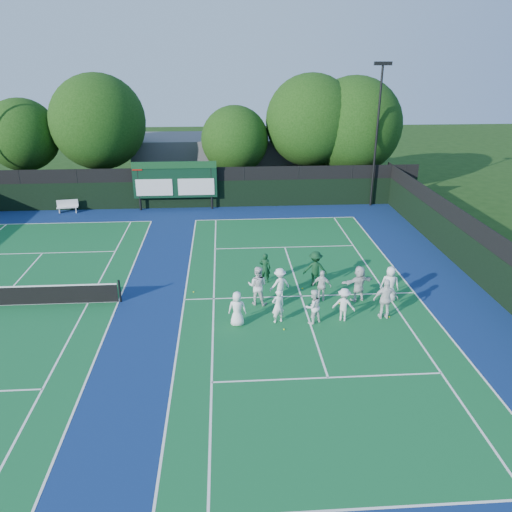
{
  "coord_description": "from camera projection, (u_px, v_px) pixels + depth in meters",
  "views": [
    {
      "loc": [
        -3.53,
        -19.91,
        10.68
      ],
      "look_at": [
        -2.0,
        3.0,
        1.3
      ],
      "focal_mm": 35.0,
      "sensor_mm": 36.0,
      "label": 1
    }
  ],
  "objects": [
    {
      "name": "player_front_2",
      "position": [
        313.0,
        307.0,
        20.99
      ],
      "size": [
        0.92,
        0.84,
        1.54
      ],
      "primitive_type": "imported",
      "rotation": [
        0.0,
        0.0,
        3.57
      ],
      "color": "white",
      "rests_on": "ground"
    },
    {
      "name": "scoreboard",
      "position": [
        175.0,
        180.0,
        35.78
      ],
      "size": [
        6.0,
        0.21,
        3.55
      ],
      "color": "black",
      "rests_on": "ground"
    },
    {
      "name": "divider_fence_right",
      "position": [
        490.0,
        265.0,
        23.61
      ],
      "size": [
        0.08,
        32.0,
        3.0
      ],
      "color": "black",
      "rests_on": "ground"
    },
    {
      "name": "tree_a",
      "position": [
        25.0,
        137.0,
        37.79
      ],
      "size": [
        5.44,
        5.44,
        7.63
      ],
      "color": "black",
      "rests_on": "ground"
    },
    {
      "name": "player_front_3",
      "position": [
        344.0,
        305.0,
        21.21
      ],
      "size": [
        1.1,
        0.86,
        1.49
      ],
      "primitive_type": "imported",
      "rotation": [
        0.0,
        0.0,
        2.77
      ],
      "color": "silver",
      "rests_on": "ground"
    },
    {
      "name": "player_front_0",
      "position": [
        237.0,
        309.0,
        20.81
      ],
      "size": [
        0.78,
        0.54,
        1.54
      ],
      "primitive_type": "imported",
      "rotation": [
        0.0,
        0.0,
        3.07
      ],
      "color": "white",
      "rests_on": "ground"
    },
    {
      "name": "player_back_0",
      "position": [
        257.0,
        286.0,
        22.51
      ],
      "size": [
        1.06,
        0.93,
        1.84
      ],
      "primitive_type": "imported",
      "rotation": [
        0.0,
        0.0,
        2.84
      ],
      "color": "silver",
      "rests_on": "ground"
    },
    {
      "name": "tree_b",
      "position": [
        101.0,
        124.0,
        37.81
      ],
      "size": [
        7.14,
        7.14,
        9.39
      ],
      "color": "black",
      "rests_on": "ground"
    },
    {
      "name": "light_pole_right",
      "position": [
        378.0,
        119.0,
        35.22
      ],
      "size": [
        1.2,
        0.3,
        10.12
      ],
      "color": "black",
      "rests_on": "ground"
    },
    {
      "name": "tree_e",
      "position": [
        355.0,
        128.0,
        39.19
      ],
      "size": [
        7.52,
        7.52,
        9.14
      ],
      "color": "black",
      "rests_on": "ground"
    },
    {
      "name": "tennis_ball_1",
      "position": [
        319.0,
        299.0,
        23.24
      ],
      "size": [
        0.07,
        0.07,
        0.07
      ],
      "primitive_type": "sphere",
      "color": "#DBEB1B",
      "rests_on": "ground"
    },
    {
      "name": "tree_d",
      "position": [
        313.0,
        123.0,
        38.82
      ],
      "size": [
        7.08,
        7.08,
        9.33
      ],
      "color": "black",
      "rests_on": "ground"
    },
    {
      "name": "coach_left",
      "position": [
        265.0,
        268.0,
        24.74
      ],
      "size": [
        0.64,
        0.5,
        1.55
      ],
      "primitive_type": "imported",
      "rotation": [
        0.0,
        0.0,
        2.88
      ],
      "color": "#0F371C",
      "rests_on": "ground"
    },
    {
      "name": "coach_right",
      "position": [
        315.0,
        269.0,
        24.37
      ],
      "size": [
        1.22,
        0.79,
        1.79
      ],
      "primitive_type": "imported",
      "rotation": [
        0.0,
        0.0,
        3.03
      ],
      "color": "#0E361B",
      "rests_on": "ground"
    },
    {
      "name": "tennis_ball_3",
      "position": [
        194.0,
        292.0,
        23.92
      ],
      "size": [
        0.07,
        0.07,
        0.07
      ],
      "primitive_type": "sphere",
      "color": "#DBEB1B",
      "rests_on": "ground"
    },
    {
      "name": "tennis_ball_4",
      "position": [
        302.0,
        288.0,
        24.27
      ],
      "size": [
        0.07,
        0.07,
        0.07
      ],
      "primitive_type": "sphere",
      "color": "#DBEB1B",
      "rests_on": "ground"
    },
    {
      "name": "ground",
      "position": [
        304.0,
        306.0,
        22.64
      ],
      "size": [
        120.0,
        120.0,
        0.0
      ],
      "primitive_type": "plane",
      "color": "#16340E",
      "rests_on": "ground"
    },
    {
      "name": "tree_c",
      "position": [
        237.0,
        141.0,
        38.97
      ],
      "size": [
        5.23,
        5.23,
        7.0
      ],
      "color": "black",
      "rests_on": "ground"
    },
    {
      "name": "tennis_ball_5",
      "position": [
        389.0,
        317.0,
        21.67
      ],
      "size": [
        0.07,
        0.07,
        0.07
      ],
      "primitive_type": "sphere",
      "color": "#DBEB1B",
      "rests_on": "ground"
    },
    {
      "name": "player_front_4",
      "position": [
        386.0,
        299.0,
        21.31
      ],
      "size": [
        1.09,
        0.49,
        1.83
      ],
      "primitive_type": "imported",
      "rotation": [
        0.0,
        0.0,
        3.1
      ],
      "color": "white",
      "rests_on": "ground"
    },
    {
      "name": "player_back_2",
      "position": [
        322.0,
        286.0,
        22.92
      ],
      "size": [
        0.95,
        0.64,
        1.49
      ],
      "primitive_type": "imported",
      "rotation": [
        0.0,
        0.0,
        2.8
      ],
      "color": "silver",
      "rests_on": "ground"
    },
    {
      "name": "court_apron",
      "position": [
        173.0,
        300.0,
        23.2
      ],
      "size": [
        34.0,
        32.0,
        0.01
      ],
      "primitive_type": "cube",
      "color": "navy",
      "rests_on": "ground"
    },
    {
      "name": "tennis_ball_0",
      "position": [
        284.0,
        329.0,
        20.69
      ],
      "size": [
        0.07,
        0.07,
        0.07
      ],
      "primitive_type": "sphere",
      "color": "#DBEB1B",
      "rests_on": "ground"
    },
    {
      "name": "player_back_3",
      "position": [
        359.0,
        283.0,
        22.87
      ],
      "size": [
        1.67,
        0.93,
        1.72
      ],
      "primitive_type": "imported",
      "rotation": [
        0.0,
        0.0,
        3.42
      ],
      "color": "silver",
      "rests_on": "ground"
    },
    {
      "name": "bench",
      "position": [
        68.0,
        206.0,
        35.74
      ],
      "size": [
        1.51,
        0.65,
        0.92
      ],
      "color": "silver",
      "rests_on": "ground"
    },
    {
      "name": "near_court",
      "position": [
        301.0,
        296.0,
        23.56
      ],
      "size": [
        11.05,
        23.85,
        0.01
      ],
      "color": "#135D2C",
      "rests_on": "ground"
    },
    {
      "name": "player_back_1",
      "position": [
        280.0,
        284.0,
        22.99
      ],
      "size": [
        1.15,
        0.91,
        1.56
      ],
      "primitive_type": "imported",
      "rotation": [
        0.0,
        0.0,
        3.53
      ],
      "color": "white",
      "rests_on": "ground"
    },
    {
      "name": "tennis_ball_2",
      "position": [
        339.0,
        304.0,
        22.81
      ],
      "size": [
        0.07,
        0.07,
        0.07
      ],
      "primitive_type": "sphere",
      "color": "#DBEB1B",
      "rests_on": "ground"
    },
    {
      "name": "player_back_4",
      "position": [
        390.0,
        284.0,
        22.84
      ],
      "size": [
        0.94,
        0.72,
        1.7
      ],
      "primitive_type": "imported",
      "rotation": [
        0.0,
        0.0,
        2.9
      ],
      "color": "white",
      "rests_on": "ground"
    },
    {
      "name": "back_fence",
      "position": [
        190.0,
        190.0,
        36.54
      ],
      "size": [
        34.0,
        0.08,
        3.0
      ],
      "color": "black",
      "rests_on": "ground"
    },
    {
      "name": "player_front_1",
      "position": [
        278.0,
        306.0,
        21.03
      ],
      "size": [
        0.65,
        0.53,
        1.54
      ],
      "primitive_type": "imported",
      "rotation": [
        0.0,
        0.0,
        3.48
      ],
      "color": "white",
      "rests_on": "ground"
    },
    {
      "name": "clubhouse",
      "position": [
        240.0,
        159.0,
        43.93
      ],
      "size": [
        18.0,
        6.0,
        4.0
      ],
      "primitive_type": "cube",
      "color": "#5A5A5F",
      "rests_on": "ground"
    }
  ]
}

